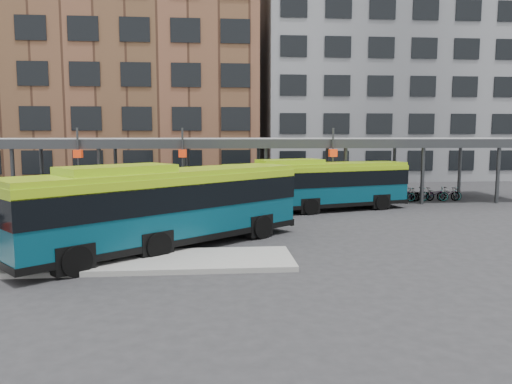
# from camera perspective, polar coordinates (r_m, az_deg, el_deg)

# --- Properties ---
(ground) EXTENTS (120.00, 120.00, 0.00)m
(ground) POSITION_cam_1_polar(r_m,az_deg,el_deg) (20.46, -1.40, -5.85)
(ground) COLOR #28282B
(ground) RESTS_ON ground
(boarding_island) EXTENTS (14.00, 3.00, 0.18)m
(boarding_island) POSITION_cam_1_polar(r_m,az_deg,el_deg) (18.00, -18.69, -7.64)
(boarding_island) COLOR gray
(boarding_island) RESTS_ON ground
(canopy) EXTENTS (40.00, 6.53, 4.80)m
(canopy) POSITION_cam_1_polar(r_m,az_deg,el_deg) (32.84, -2.91, 5.70)
(canopy) COLOR #999B9E
(canopy) RESTS_ON ground
(building_brick) EXTENTS (26.00, 14.00, 22.00)m
(building_brick) POSITION_cam_1_polar(r_m,az_deg,el_deg) (53.09, -14.82, 13.50)
(building_brick) COLOR brown
(building_brick) RESTS_ON ground
(building_grey) EXTENTS (24.00, 14.00, 20.00)m
(building_grey) POSITION_cam_1_polar(r_m,az_deg,el_deg) (55.01, 13.66, 12.23)
(building_grey) COLOR slate
(building_grey) RESTS_ON ground
(bus_front) EXTENTS (10.90, 9.65, 3.32)m
(bus_front) POSITION_cam_1_polar(r_m,az_deg,el_deg) (19.40, -10.41, -1.45)
(bus_front) COLOR #073D4E
(bus_front) RESTS_ON ground
(bus_rear) EXTENTS (11.15, 5.46, 3.02)m
(bus_rear) POSITION_cam_1_polar(r_m,az_deg,el_deg) (28.98, 7.04, 0.92)
(bus_rear) COLOR #073D4E
(bus_rear) RESTS_ON ground
(bike_rack) EXTENTS (5.18, 1.24, 0.96)m
(bike_rack) POSITION_cam_1_polar(r_m,az_deg,el_deg) (34.97, 18.81, -0.24)
(bike_rack) COLOR slate
(bike_rack) RESTS_ON ground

